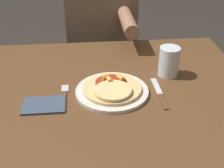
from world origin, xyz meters
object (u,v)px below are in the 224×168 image
object	(u,v)px
dining_table	(102,110)
fork	(65,96)
drinking_glass	(169,62)
person_diner	(102,35)
knife	(159,93)
pizza	(112,88)
plate	(112,91)

from	to	relation	value
dining_table	fork	world-z (taller)	fork
dining_table	fork	xyz separation A→B (m)	(-0.14, -0.03, 0.10)
drinking_glass	person_diner	bearing A→B (deg)	111.65
dining_table	person_diner	xyz separation A→B (m)	(0.05, 0.69, 0.04)
fork	knife	world-z (taller)	same
knife	person_diner	size ratio (longest dim) A/B	0.19
pizza	knife	distance (m)	0.18
fork	drinking_glass	world-z (taller)	drinking_glass
plate	pizza	world-z (taller)	pizza
plate	drinking_glass	xyz separation A→B (m)	(0.25, 0.12, 0.06)
dining_table	fork	distance (m)	0.18
pizza	person_diner	world-z (taller)	person_diner
plate	knife	bearing A→B (deg)	-7.45
fork	person_diner	distance (m)	0.75
dining_table	pizza	world-z (taller)	pizza
pizza	dining_table	bearing A→B (deg)	139.28
knife	drinking_glass	distance (m)	0.17
dining_table	fork	bearing A→B (deg)	-166.67
person_diner	pizza	bearing A→B (deg)	-90.60
fork	dining_table	bearing A→B (deg)	13.33
person_diner	plate	bearing A→B (deg)	-90.62
dining_table	pizza	bearing A→B (deg)	-40.72
dining_table	drinking_glass	size ratio (longest dim) A/B	9.72
drinking_glass	person_diner	distance (m)	0.66
plate	knife	distance (m)	0.18
pizza	knife	world-z (taller)	pizza
drinking_glass	person_diner	size ratio (longest dim) A/B	0.11
fork	drinking_glass	distance (m)	0.45
dining_table	plate	distance (m)	0.12
fork	drinking_glass	xyz separation A→B (m)	(0.43, 0.12, 0.06)
plate	person_diner	xyz separation A→B (m)	(0.01, 0.72, -0.06)
plate	fork	bearing A→B (deg)	-178.12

